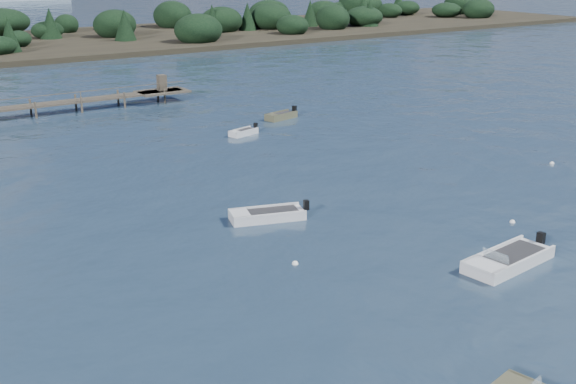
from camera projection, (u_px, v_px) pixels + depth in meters
ground at (85, 88)px, 80.84m from camera, size 400.00×400.00×0.00m
tender_far_grey_b at (281, 117)px, 65.66m from camera, size 3.59×1.93×1.20m
dinghy_mid_grey at (267, 217)px, 40.93m from camera, size 4.64×2.79×1.16m
tender_far_white at (244, 133)px, 59.89m from camera, size 2.94×1.64×0.99m
dinghy_mid_white_a at (508, 262)px, 34.92m from camera, size 5.62×2.51×1.29m
buoy_b at (512, 222)px, 40.49m from camera, size 0.32×0.32×0.32m
buoy_c at (295, 264)px, 35.08m from camera, size 0.32×0.32×0.32m
buoy_d at (552, 164)px, 51.74m from camera, size 0.32×0.32×0.32m
far_headland at (148, 28)px, 124.96m from camera, size 190.00×40.00×5.80m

